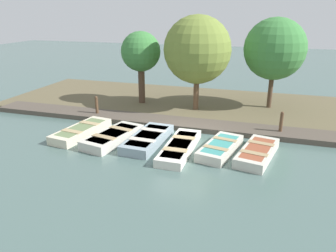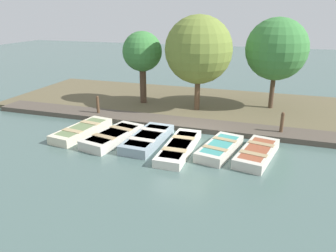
% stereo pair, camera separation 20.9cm
% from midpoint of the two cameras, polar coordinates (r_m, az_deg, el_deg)
% --- Properties ---
extents(ground_plane, '(80.00, 80.00, 0.00)m').
position_cam_midpoint_polar(ground_plane, '(15.14, 2.15, -1.75)').
color(ground_plane, '#4C6660').
extents(shore_bank, '(8.00, 24.00, 0.22)m').
position_cam_midpoint_polar(shore_bank, '(19.73, 5.97, 3.62)').
color(shore_bank, brown).
rests_on(shore_bank, ground_plane).
extents(dock_walkway, '(1.51, 22.02, 0.25)m').
position_cam_midpoint_polar(dock_walkway, '(16.30, 3.38, 0.29)').
color(dock_walkway, '#51473D').
rests_on(dock_walkway, ground_plane).
extents(rowboat_0, '(3.36, 1.57, 0.41)m').
position_cam_midpoint_polar(rowboat_0, '(15.73, -15.22, -0.82)').
color(rowboat_0, beige).
rests_on(rowboat_0, ground_plane).
extents(rowboat_1, '(3.28, 1.85, 0.43)m').
position_cam_midpoint_polar(rowboat_1, '(14.66, -9.94, -1.87)').
color(rowboat_1, beige).
rests_on(rowboat_1, ground_plane).
extents(rowboat_2, '(3.31, 1.41, 0.42)m').
position_cam_midpoint_polar(rowboat_2, '(14.28, -3.93, -2.24)').
color(rowboat_2, '#8C9EA8').
rests_on(rowboat_2, ground_plane).
extents(rowboat_3, '(3.58, 1.06, 0.36)m').
position_cam_midpoint_polar(rowboat_3, '(13.49, 1.61, -3.69)').
color(rowboat_3, silver).
rests_on(rowboat_3, ground_plane).
extents(rowboat_4, '(2.93, 1.63, 0.41)m').
position_cam_midpoint_polar(rowboat_4, '(13.51, 8.66, -3.76)').
color(rowboat_4, beige).
rests_on(rowboat_4, ground_plane).
extents(rowboat_5, '(3.07, 1.67, 0.41)m').
position_cam_midpoint_polar(rowboat_5, '(13.38, 14.86, -4.47)').
color(rowboat_5, beige).
rests_on(rowboat_5, ground_plane).
extents(mooring_post_near, '(0.16, 0.16, 1.19)m').
position_cam_midpoint_polar(mooring_post_near, '(17.97, -12.62, 3.28)').
color(mooring_post_near, brown).
rests_on(mooring_post_near, ground_plane).
extents(mooring_post_far, '(0.16, 0.16, 1.19)m').
position_cam_midpoint_polar(mooring_post_far, '(15.72, 18.73, 0.34)').
color(mooring_post_far, brown).
rests_on(mooring_post_far, ground_plane).
extents(park_tree_far_left, '(2.28, 2.28, 4.38)m').
position_cam_midpoint_polar(park_tree_far_left, '(19.34, -5.08, 12.63)').
color(park_tree_far_left, '#4C3828').
rests_on(park_tree_far_left, ground_plane).
extents(park_tree_left, '(3.61, 3.61, 5.31)m').
position_cam_midpoint_polar(park_tree_left, '(17.89, 4.80, 13.08)').
color(park_tree_left, brown).
rests_on(park_tree_left, ground_plane).
extents(park_tree_center, '(3.34, 3.34, 5.17)m').
position_cam_midpoint_polar(park_tree_center, '(19.05, 17.80, 12.63)').
color(park_tree_center, '#4C3828').
rests_on(park_tree_center, ground_plane).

